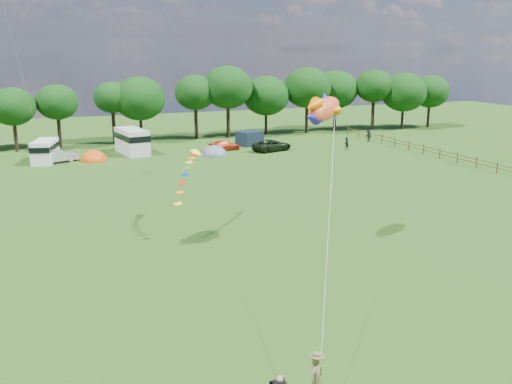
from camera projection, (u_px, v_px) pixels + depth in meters
name	position (u px, v px, depth m)	size (l,w,h in m)	color
ground_plane	(315.00, 305.00, 28.65)	(180.00, 180.00, 0.00)	black
tree_line	(166.00, 95.00, 78.59)	(102.98, 10.98, 10.27)	black
fence	(416.00, 147.00, 71.02)	(0.12, 33.12, 1.20)	#472D19
car_b	(57.00, 156.00, 64.53)	(1.62, 4.35, 1.54)	#9EA0A8
car_c	(224.00, 146.00, 72.41)	(1.70, 4.06, 1.22)	#B82E13
car_d	(272.00, 145.00, 71.93)	(2.40, 5.31, 1.45)	black
campervan_b	(45.00, 150.00, 64.64)	(3.42, 5.51, 2.51)	white
campervan_c	(132.00, 140.00, 69.90)	(3.52, 6.49, 3.02)	silver
tent_orange	(94.00, 160.00, 65.84)	(3.09, 3.38, 2.41)	#D6480B
tent_greyblue	(214.00, 155.00, 69.12)	(3.23, 3.53, 2.40)	slate
awning_navy	(249.00, 138.00, 76.09)	(3.01, 2.44, 1.88)	black
kite_flyer	(316.00, 379.00, 20.62)	(0.66, 0.43, 1.80)	brown
fish_kite	(322.00, 110.00, 35.04)	(3.89, 3.09, 2.13)	#DE4B23
streamer_kite_c	(189.00, 168.00, 39.91)	(3.25, 4.95, 2.83)	#FFFC26
walker_a	(346.00, 143.00, 73.11)	(0.75, 0.46, 1.53)	black
walker_b	(368.00, 136.00, 79.09)	(1.08, 0.50, 1.67)	black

